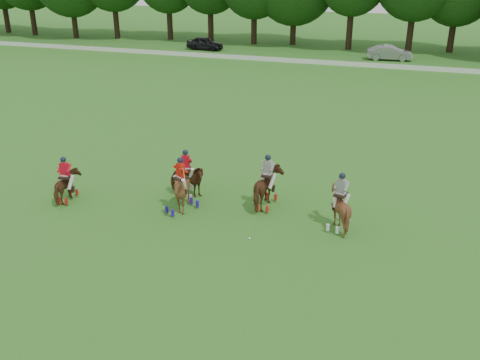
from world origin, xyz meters
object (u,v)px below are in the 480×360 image
(polo_stripe_b, at_px, (340,208))
(polo_red_c, at_px, (182,192))
(polo_red_a, at_px, (67,186))
(polo_stripe_a, at_px, (267,188))
(polo_ball, at_px, (249,238))
(car_mid, at_px, (390,53))
(car_left, at_px, (205,43))
(polo_red_b, at_px, (186,180))

(polo_stripe_b, bearing_deg, polo_red_c, -174.55)
(polo_red_a, relative_size, polo_stripe_b, 0.88)
(polo_stripe_a, distance_m, polo_stripe_b, 3.43)
(polo_ball, bearing_deg, polo_stripe_a, 92.66)
(polo_red_a, relative_size, polo_ball, 23.53)
(car_mid, bearing_deg, polo_ball, 170.62)
(polo_red_a, bearing_deg, polo_stripe_a, 14.37)
(car_mid, distance_m, polo_stripe_b, 38.62)
(car_left, relative_size, polo_stripe_a, 1.73)
(polo_red_c, distance_m, polo_stripe_a, 3.72)
(polo_red_c, bearing_deg, polo_ball, -22.65)
(polo_red_a, height_order, polo_red_b, polo_red_b)
(polo_stripe_b, bearing_deg, car_left, 118.81)
(polo_stripe_b, bearing_deg, car_mid, 90.87)
(car_left, bearing_deg, polo_red_a, -162.25)
(polo_red_a, height_order, polo_stripe_a, polo_stripe_a)
(polo_red_a, distance_m, polo_stripe_a, 8.98)
(polo_red_a, bearing_deg, polo_stripe_b, 6.12)
(polo_red_b, xyz_separation_m, polo_stripe_a, (3.78, 0.13, 0.09))
(polo_red_c, bearing_deg, polo_stripe_b, 5.45)
(polo_stripe_b, bearing_deg, polo_stripe_a, 164.05)
(car_left, relative_size, polo_red_b, 1.86)
(polo_red_b, height_order, polo_stripe_b, polo_stripe_b)
(polo_red_b, relative_size, polo_ball, 25.41)
(car_left, bearing_deg, car_mid, -85.30)
(polo_ball, bearing_deg, polo_red_b, 143.38)
(car_mid, xyz_separation_m, polo_red_b, (-6.49, -37.80, 0.07))
(polo_red_c, height_order, polo_stripe_b, polo_red_c)
(polo_red_a, height_order, polo_ball, polo_red_a)
(polo_ball, bearing_deg, car_mid, 86.39)
(car_mid, relative_size, polo_stripe_b, 1.90)
(car_left, bearing_deg, polo_stripe_b, -146.49)
(car_left, distance_m, car_mid, 20.65)
(polo_red_a, xyz_separation_m, polo_red_b, (4.91, 2.10, 0.07))
(polo_red_a, height_order, polo_stripe_b, polo_stripe_b)
(polo_red_a, bearing_deg, polo_ball, -5.27)
(polo_stripe_a, bearing_deg, polo_red_a, -165.63)
(car_mid, xyz_separation_m, polo_stripe_a, (-2.71, -37.67, 0.15))
(car_mid, relative_size, polo_ball, 50.57)
(polo_red_a, bearing_deg, car_left, 103.05)
(car_left, distance_m, polo_red_c, 41.87)
(polo_red_b, distance_m, polo_stripe_b, 7.12)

